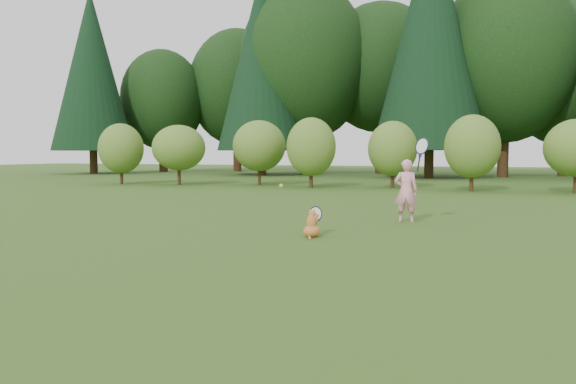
% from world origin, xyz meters
% --- Properties ---
extents(ground, '(100.00, 100.00, 0.00)m').
position_xyz_m(ground, '(0.00, 0.00, 0.00)').
color(ground, '#244C15').
rests_on(ground, ground).
extents(shrub_row, '(28.00, 3.00, 2.80)m').
position_xyz_m(shrub_row, '(0.00, 13.00, 1.40)').
color(shrub_row, '#5E7424').
rests_on(shrub_row, ground).
extents(woodland_backdrop, '(48.00, 10.00, 15.00)m').
position_xyz_m(woodland_backdrop, '(0.00, 23.00, 7.50)').
color(woodland_backdrop, black).
rests_on(woodland_backdrop, ground).
extents(child, '(0.73, 0.49, 1.83)m').
position_xyz_m(child, '(1.83, 3.04, 0.65)').
color(child, pink).
rests_on(child, ground).
extents(cat, '(0.33, 0.59, 0.62)m').
position_xyz_m(cat, '(0.70, 0.58, 0.23)').
color(cat, '#B45A22').
rests_on(cat, ground).
extents(tennis_ball, '(0.07, 0.07, 0.07)m').
position_xyz_m(tennis_ball, '(0.05, 0.87, 0.80)').
color(tennis_ball, '#A9D419').
rests_on(tennis_ball, ground).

